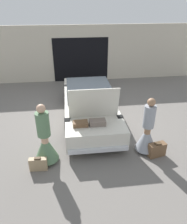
{
  "coord_description": "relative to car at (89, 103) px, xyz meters",
  "views": [
    {
      "loc": [
        -0.72,
        -7.12,
        4.01
      ],
      "look_at": [
        0.0,
        -1.29,
        0.88
      ],
      "focal_mm": 35.0,
      "sensor_mm": 36.0,
      "label": 1
    }
  ],
  "objects": [
    {
      "name": "ground_plane",
      "position": [
        0.0,
        -0.02,
        -0.55
      ],
      "size": [
        40.0,
        40.0,
        0.0
      ],
      "primitive_type": "plane",
      "color": "slate"
    },
    {
      "name": "garage_wall_back",
      "position": [
        0.0,
        4.08,
        0.84
      ],
      "size": [
        12.0,
        0.14,
        2.8
      ],
      "color": "beige",
      "rests_on": "ground_plane"
    },
    {
      "name": "car",
      "position": [
        0.0,
        0.0,
        0.0
      ],
      "size": [
        1.8,
        4.79,
        1.7
      ],
      "color": "silver",
      "rests_on": "ground_plane"
    },
    {
      "name": "person_left",
      "position": [
        -1.41,
        -2.34,
        0.06
      ],
      "size": [
        0.65,
        0.65,
        1.72
      ],
      "rotation": [
        0.0,
        0.0,
        -1.81
      ],
      "color": "tan",
      "rests_on": "ground_plane"
    },
    {
      "name": "person_right",
      "position": [
        1.41,
        -2.24,
        0.05
      ],
      "size": [
        0.6,
        0.6,
        1.68
      ],
      "rotation": [
        0.0,
        0.0,
        1.5
      ],
      "color": "#997051",
      "rests_on": "ground_plane"
    },
    {
      "name": "suitcase_beside_left_person",
      "position": [
        -1.6,
        -2.68,
        -0.37
      ],
      "size": [
        0.46,
        0.16,
        0.39
      ],
      "color": "#9E8460",
      "rests_on": "ground_plane"
    },
    {
      "name": "suitcase_beside_right_person",
      "position": [
        1.65,
        -2.5,
        -0.35
      ],
      "size": [
        0.52,
        0.32,
        0.43
      ],
      "color": "brown",
      "rests_on": "ground_plane"
    }
  ]
}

